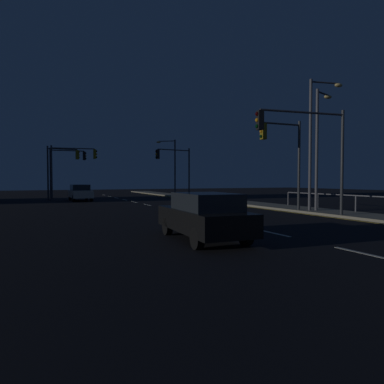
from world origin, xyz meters
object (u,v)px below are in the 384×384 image
(traffic_light_far_right, at_px, (175,162))
(traffic_light_mid_right, at_px, (306,139))
(traffic_light_near_left, at_px, (62,163))
(street_lamp_far_end, at_px, (319,139))
(traffic_light_near_right, at_px, (66,163))
(car, at_px, (204,215))
(street_lamp_median, at_px, (315,132))
(street_lamp_corner, at_px, (172,161))
(traffic_light_mid_left, at_px, (283,148))
(car_oncoming, at_px, (80,192))
(traffic_light_far_center, at_px, (72,162))

(traffic_light_far_right, bearing_deg, traffic_light_mid_right, -90.95)
(traffic_light_near_left, height_order, street_lamp_far_end, street_lamp_far_end)
(traffic_light_near_right, xyz_separation_m, traffic_light_mid_right, (9.86, -26.06, 0.28))
(car, bearing_deg, street_lamp_median, 29.18)
(street_lamp_corner, bearing_deg, traffic_light_mid_left, -92.90)
(car_oncoming, relative_size, traffic_light_mid_left, 0.80)
(car, bearing_deg, car_oncoming, 92.96)
(car, distance_m, traffic_light_near_left, 27.06)
(traffic_light_mid_right, distance_m, traffic_light_far_center, 24.07)
(traffic_light_far_right, xyz_separation_m, traffic_light_near_left, (-10.80, 3.81, -0.09))
(street_lamp_far_end, bearing_deg, car_oncoming, 122.85)
(traffic_light_near_right, relative_size, traffic_light_far_center, 1.02)
(street_lamp_far_end, distance_m, street_lamp_median, 0.44)
(car, height_order, traffic_light_near_right, traffic_light_near_right)
(car, relative_size, street_lamp_far_end, 0.60)
(traffic_light_far_right, distance_m, street_lamp_far_end, 17.34)
(traffic_light_near_right, xyz_separation_m, traffic_light_far_center, (0.25, -4.00, -0.03))
(traffic_light_far_right, distance_m, traffic_light_far_center, 10.28)
(traffic_light_mid_left, xyz_separation_m, street_lamp_corner, (1.12, 22.01, 0.31))
(car_oncoming, height_order, traffic_light_far_center, traffic_light_far_center)
(traffic_light_near_right, distance_m, traffic_light_mid_right, 27.86)
(traffic_light_far_center, height_order, street_lamp_corner, street_lamp_corner)
(car_oncoming, height_order, street_lamp_far_end, street_lamp_far_end)
(traffic_light_mid_left, height_order, traffic_light_near_right, traffic_light_mid_left)
(traffic_light_near_right, bearing_deg, traffic_light_near_left, -102.32)
(traffic_light_mid_right, distance_m, street_lamp_corner, 25.18)
(street_lamp_median, bearing_deg, street_lamp_far_end, -16.55)
(traffic_light_mid_left, height_order, traffic_light_far_center, traffic_light_mid_left)
(traffic_light_far_center, distance_m, street_lamp_median, 23.37)
(street_lamp_median, bearing_deg, traffic_light_far_right, 98.60)
(traffic_light_near_left, bearing_deg, traffic_light_near_right, 77.68)
(traffic_light_near_right, distance_m, street_lamp_far_end, 27.11)
(car, height_order, traffic_light_mid_right, traffic_light_mid_right)
(traffic_light_far_right, bearing_deg, street_lamp_far_end, -80.68)
(street_lamp_corner, bearing_deg, car_oncoming, -159.75)
(car, relative_size, traffic_light_near_left, 0.83)
(traffic_light_near_left, bearing_deg, traffic_light_mid_left, -60.17)
(traffic_light_far_center, xyz_separation_m, street_lamp_far_end, (12.73, -19.79, 0.72))
(street_lamp_corner, bearing_deg, traffic_light_far_center, -165.57)
(car_oncoming, relative_size, street_lamp_corner, 0.66)
(car_oncoming, distance_m, traffic_light_mid_left, 20.75)
(street_lamp_median, bearing_deg, car_oncoming, 122.45)
(street_lamp_corner, bearing_deg, car, -108.96)
(traffic_light_mid_left, xyz_separation_m, street_lamp_far_end, (2.08, -0.81, 0.58))
(traffic_light_mid_right, bearing_deg, street_lamp_corner, 85.08)
(car_oncoming, bearing_deg, traffic_light_far_center, 121.15)
(street_lamp_median, bearing_deg, traffic_light_near_left, 122.70)
(car, bearing_deg, traffic_light_far_right, 70.76)
(traffic_light_near_right, relative_size, traffic_light_mid_right, 0.98)
(car, xyz_separation_m, traffic_light_mid_left, (8.73, 6.65, 3.16))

